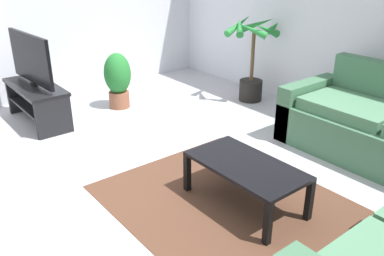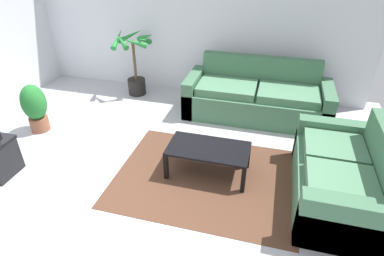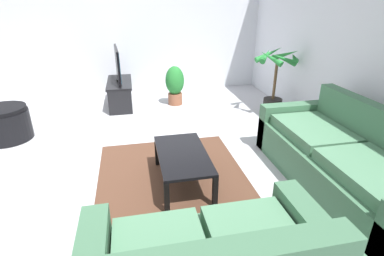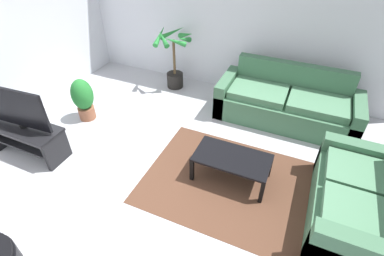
# 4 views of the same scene
# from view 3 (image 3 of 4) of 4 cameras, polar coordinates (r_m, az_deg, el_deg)

# --- Properties ---
(ground_plane) EXTENTS (6.60, 6.60, 0.00)m
(ground_plane) POSITION_cam_3_polar(r_m,az_deg,el_deg) (4.05, -12.29, -5.23)
(ground_plane) COLOR #B2B2B7
(wall_back) EXTENTS (6.00, 0.06, 2.70)m
(wall_back) POSITION_cam_3_polar(r_m,az_deg,el_deg) (4.61, 27.66, 13.99)
(wall_back) COLOR silver
(wall_back) RESTS_ON ground
(wall_left) EXTENTS (0.06, 6.00, 2.70)m
(wall_left) POSITION_cam_3_polar(r_m,az_deg,el_deg) (6.59, -13.63, 18.13)
(wall_left) COLOR silver
(wall_left) RESTS_ON ground
(couch_main) EXTENTS (2.27, 0.90, 0.90)m
(couch_main) POSITION_cam_3_polar(r_m,az_deg,el_deg) (3.59, 27.02, -5.99)
(couch_main) COLOR #3F6B4C
(couch_main) RESTS_ON ground
(tv_stand) EXTENTS (1.10, 0.45, 0.47)m
(tv_stand) POSITION_cam_3_polar(r_m,az_deg,el_deg) (5.89, -13.63, 7.16)
(tv_stand) COLOR black
(tv_stand) RESTS_ON ground
(tv) EXTENTS (1.03, 0.11, 0.62)m
(tv) POSITION_cam_3_polar(r_m,az_deg,el_deg) (5.77, -14.07, 11.83)
(tv) COLOR black
(tv) RESTS_ON tv_stand
(coffee_table) EXTENTS (0.98, 0.53, 0.38)m
(coffee_table) POSITION_cam_3_polar(r_m,az_deg,el_deg) (3.25, -1.82, -5.64)
(coffee_table) COLOR black
(coffee_table) RESTS_ON ground
(area_rug) EXTENTS (2.20, 1.70, 0.01)m
(area_rug) POSITION_cam_3_polar(r_m,az_deg,el_deg) (3.41, -3.43, -10.60)
(area_rug) COLOR #513323
(area_rug) RESTS_ON ground
(potted_palm) EXTENTS (0.76, 0.74, 1.17)m
(potted_palm) POSITION_cam_3_polar(r_m,az_deg,el_deg) (5.37, 15.64, 8.28)
(potted_palm) COLOR black
(potted_palm) RESTS_ON ground
(potted_plant_small) EXTENTS (0.36, 0.36, 0.75)m
(potted_plant_small) POSITION_cam_3_polar(r_m,az_deg,el_deg) (5.77, -3.31, 8.40)
(potted_plant_small) COLOR brown
(potted_plant_small) RESTS_ON ground
(ottoman) EXTENTS (0.66, 0.66, 0.49)m
(ottoman) POSITION_cam_3_polar(r_m,az_deg,el_deg) (5.10, -32.11, 0.70)
(ottoman) COLOR black
(ottoman) RESTS_ON ground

